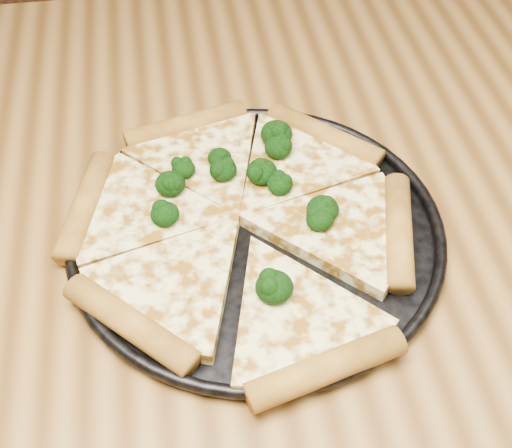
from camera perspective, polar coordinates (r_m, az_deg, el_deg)
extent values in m
cube|color=olive|center=(0.66, -6.94, -2.18)|extent=(1.20, 0.90, 0.04)
cube|color=brown|center=(1.31, 17.48, 2.93)|extent=(0.06, 0.06, 0.71)
cylinder|color=black|center=(0.64, 0.00, -0.79)|extent=(0.34, 0.34, 0.01)
torus|color=black|center=(0.63, 0.00, -0.37)|extent=(0.35, 0.35, 0.01)
cylinder|color=#B3822C|center=(0.72, 5.67, 7.32)|extent=(0.11, 0.11, 0.03)
cylinder|color=#B3822C|center=(0.74, -5.81, 8.12)|extent=(0.13, 0.06, 0.03)
cylinder|color=#B3822C|center=(0.66, -13.91, 1.51)|extent=(0.06, 0.13, 0.03)
cylinder|color=#B3822C|center=(0.57, -10.35, -8.13)|extent=(0.11, 0.11, 0.03)
cylinder|color=#B3822C|center=(0.54, 5.83, -11.78)|extent=(0.13, 0.06, 0.03)
cylinder|color=#B3822C|center=(0.64, 11.71, -0.55)|extent=(0.06, 0.13, 0.03)
ellipsoid|color=black|center=(0.68, -3.03, 5.49)|extent=(0.02, 0.02, 0.02)
ellipsoid|color=black|center=(0.63, 5.39, 0.65)|extent=(0.02, 0.02, 0.02)
ellipsoid|color=black|center=(0.63, 5.54, 1.23)|extent=(0.03, 0.03, 0.02)
ellipsoid|color=black|center=(0.65, 1.99, 3.33)|extent=(0.02, 0.02, 0.02)
ellipsoid|color=black|center=(0.69, 1.86, 6.37)|extent=(0.03, 0.03, 0.02)
ellipsoid|color=black|center=(0.62, 5.29, 0.39)|extent=(0.02, 0.02, 0.02)
ellipsoid|color=black|center=(0.66, -7.10, 3.32)|extent=(0.03, 0.03, 0.02)
ellipsoid|color=black|center=(0.63, -7.55, 0.83)|extent=(0.03, 0.03, 0.02)
ellipsoid|color=black|center=(0.57, 1.52, -5.24)|extent=(0.03, 0.03, 0.02)
ellipsoid|color=black|center=(0.70, 1.71, 7.48)|extent=(0.03, 0.03, 0.02)
ellipsoid|color=black|center=(0.66, 0.49, 4.35)|extent=(0.03, 0.03, 0.02)
ellipsoid|color=black|center=(0.67, -6.00, 4.55)|extent=(0.02, 0.02, 0.02)
ellipsoid|color=black|center=(0.67, -2.74, 4.51)|extent=(0.03, 0.03, 0.02)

